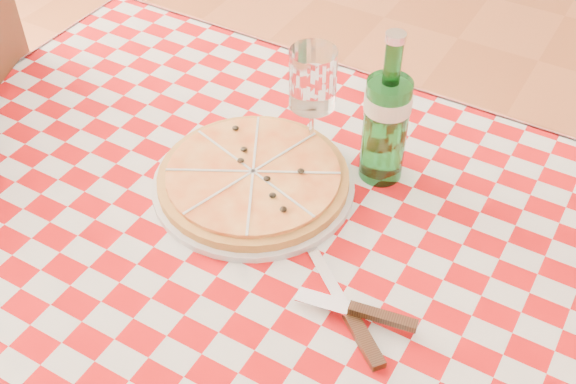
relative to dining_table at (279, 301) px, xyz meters
name	(u,v)px	position (x,y,z in m)	size (l,w,h in m)	color
dining_table	(279,301)	(0.00, 0.00, 0.00)	(1.20, 0.80, 0.75)	brown
tablecloth	(279,258)	(0.00, 0.00, 0.09)	(1.30, 0.90, 0.01)	#AC0A0C
pizza_plate	(253,177)	(-0.10, 0.10, 0.12)	(0.30, 0.30, 0.04)	#C78D42
water_bottle	(387,109)	(0.05, 0.22, 0.22)	(0.07, 0.07, 0.24)	#1A6B26
wine_glass	(312,103)	(-0.07, 0.22, 0.19)	(0.07, 0.07, 0.18)	white
cutlery	(349,309)	(0.13, -0.04, 0.11)	(0.22, 0.18, 0.02)	silver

